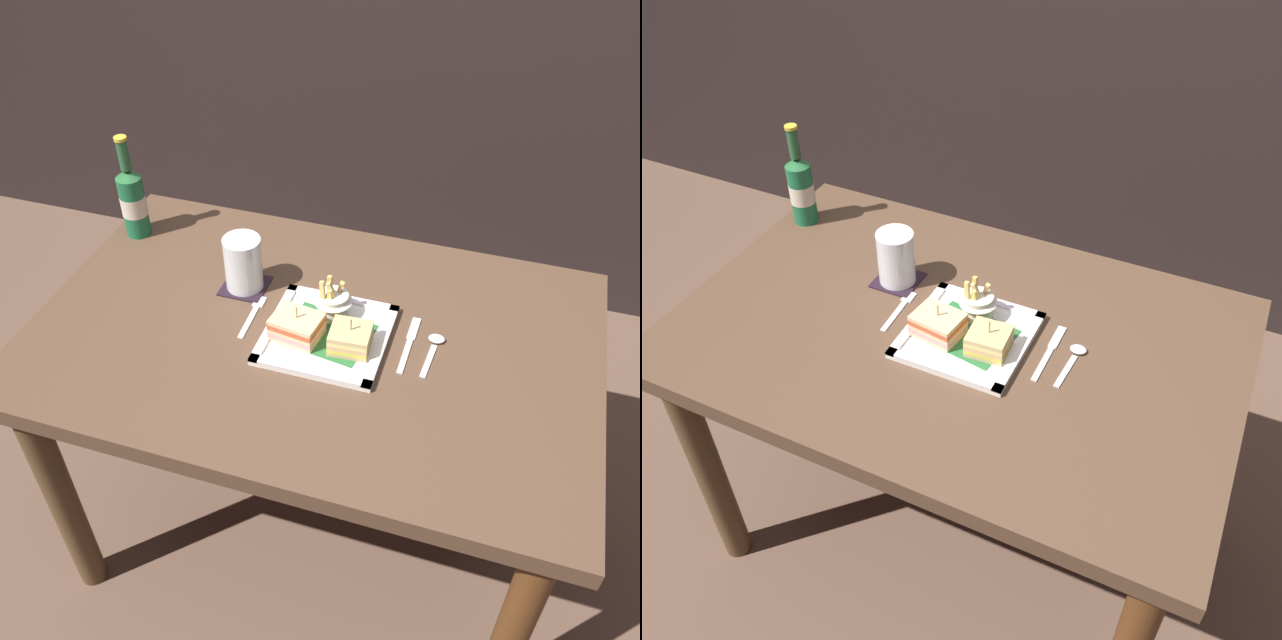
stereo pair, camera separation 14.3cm
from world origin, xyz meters
TOP-DOWN VIEW (x-y plane):
  - ground_plane at (0.00, 0.00)m, footprint 6.00×6.00m
  - dining_table at (0.00, 0.00)m, footprint 1.19×0.79m
  - square_plate at (0.03, -0.01)m, footprint 0.25×0.25m
  - sandwich_half_left at (-0.02, -0.03)m, footprint 0.11×0.09m
  - sandwich_half_right at (0.09, -0.03)m, footprint 0.09×0.08m
  - fries_cup at (0.03, 0.05)m, footprint 0.08×0.08m
  - beer_bottle at (-0.53, 0.22)m, footprint 0.06×0.06m
  - drink_coaster at (-0.20, 0.10)m, footprint 0.10×0.10m
  - water_glass at (-0.20, 0.10)m, footprint 0.08×0.08m
  - fork at (-0.14, 0.01)m, footprint 0.03×0.14m
  - knife at (0.20, 0.03)m, footprint 0.02×0.17m
  - spoon at (0.25, 0.03)m, footprint 0.04×0.13m

SIDE VIEW (x-z plane):
  - ground_plane at x=0.00m, z-range 0.00..0.00m
  - dining_table at x=0.00m, z-range 0.26..1.02m
  - knife at x=0.20m, z-range 0.76..0.76m
  - fork at x=-0.14m, z-range 0.76..0.76m
  - drink_coaster at x=-0.20m, z-range 0.76..0.76m
  - spoon at x=0.25m, z-range 0.75..0.77m
  - square_plate at x=0.03m, z-range 0.75..0.77m
  - sandwich_half_right at x=0.09m, z-range 0.75..0.83m
  - sandwich_half_left at x=-0.02m, z-range 0.75..0.83m
  - fries_cup at x=0.03m, z-range 0.75..0.86m
  - water_glass at x=-0.20m, z-range 0.75..0.88m
  - beer_bottle at x=-0.53m, z-range 0.72..0.98m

